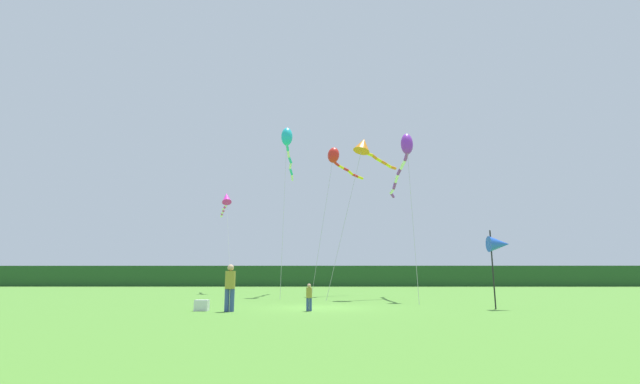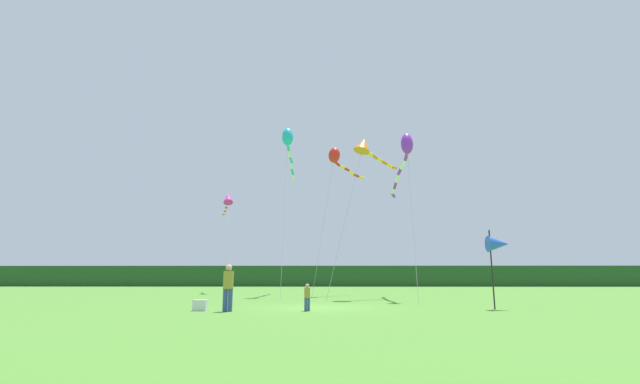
% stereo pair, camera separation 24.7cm
% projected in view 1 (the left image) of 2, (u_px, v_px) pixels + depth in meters
% --- Properties ---
extents(ground_plane, '(120.00, 120.00, 0.00)m').
position_uv_depth(ground_plane, '(319.00, 308.00, 19.21)').
color(ground_plane, '#4C842D').
extents(distant_treeline, '(108.00, 3.89, 2.93)m').
position_uv_depth(distant_treeline, '(322.00, 276.00, 63.64)').
color(distant_treeline, '#234C23').
rests_on(distant_treeline, ground).
extents(person_adult, '(0.40, 0.40, 1.83)m').
position_uv_depth(person_adult, '(230.00, 285.00, 17.19)').
color(person_adult, '#334C8C').
rests_on(person_adult, ground).
extents(person_child, '(0.24, 0.24, 1.08)m').
position_uv_depth(person_child, '(309.00, 296.00, 17.37)').
color(person_child, '#334C8C').
rests_on(person_child, ground).
extents(cooler_box, '(0.53, 0.40, 0.43)m').
position_uv_depth(cooler_box, '(202.00, 305.00, 17.42)').
color(cooler_box, silver).
rests_on(cooler_box, ground).
extents(banner_flag_pole, '(0.90, 0.70, 3.35)m').
position_uv_depth(banner_flag_pole, '(499.00, 245.00, 18.83)').
color(banner_flag_pole, black).
rests_on(banner_flag_pole, ground).
extents(kite_red, '(4.18, 4.54, 11.26)m').
position_uv_depth(kite_red, '(335.00, 158.00, 33.60)').
color(kite_red, '#B2B2B2').
rests_on(kite_red, ground).
extents(kite_orange, '(4.96, 3.88, 10.48)m').
position_uv_depth(kite_orange, '(364.00, 147.00, 28.58)').
color(kite_orange, '#B2B2B2').
rests_on(kite_orange, ground).
extents(kite_cyan, '(0.87, 10.30, 12.54)m').
position_uv_depth(kite_cyan, '(287.00, 142.00, 33.14)').
color(kite_cyan, '#B2B2B2').
rests_on(kite_cyan, ground).
extents(kite_magenta, '(2.99, 8.15, 8.75)m').
position_uv_depth(kite_magenta, '(226.00, 200.00, 37.81)').
color(kite_magenta, '#B2B2B2').
rests_on(kite_magenta, ground).
extents(kite_purple, '(0.83, 10.08, 10.05)m').
position_uv_depth(kite_purple, '(404.00, 155.00, 27.26)').
color(kite_purple, '#B2B2B2').
rests_on(kite_purple, ground).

